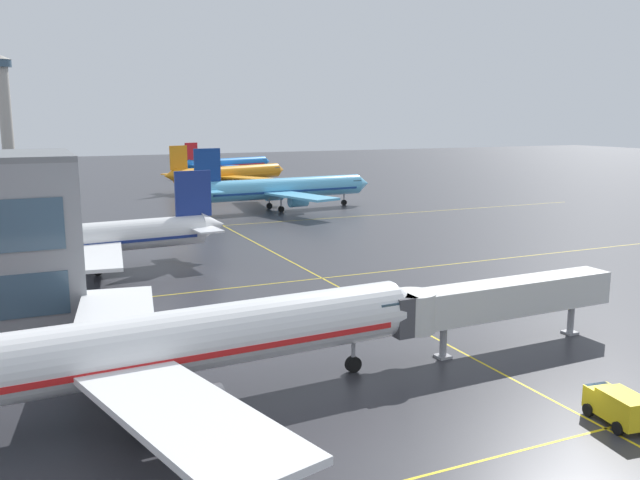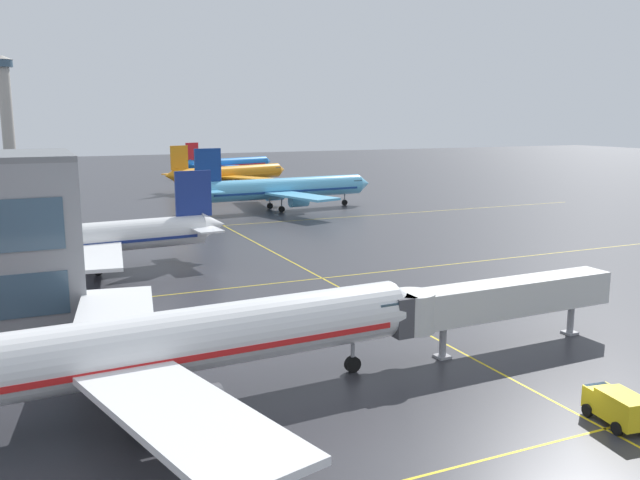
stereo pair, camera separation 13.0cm
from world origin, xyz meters
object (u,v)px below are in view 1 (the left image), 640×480
object	(u,v)px
airliner_third_row	(282,188)
airliner_far_left_stand	(227,174)
airliner_front_gate	(151,347)
airliner_far_right_stand	(227,164)
service_truck_red_van	(617,405)
jet_bridge	(488,301)
control_tower	(4,100)
airliner_second_row	(79,240)

from	to	relation	value
airliner_third_row	airliner_far_left_stand	xyz separation A→B (m)	(1.17, 42.18, -0.37)
airliner_far_left_stand	airliner_front_gate	bearing A→B (deg)	-108.47
airliner_third_row	airliner_far_left_stand	world-z (taller)	airliner_third_row
airliner_far_right_stand	airliner_front_gate	bearing A→B (deg)	-107.96
airliner_front_gate	airliner_far_left_stand	distance (m)	132.09
service_truck_red_van	airliner_far_left_stand	bearing A→B (deg)	83.26
jet_bridge	control_tower	bearing A→B (deg)	97.49
airliner_front_gate	airliner_third_row	size ratio (longest dim) A/B	1.01
airliner_third_row	service_truck_red_van	world-z (taller)	airliner_third_row
airliner_far_left_stand	service_truck_red_van	size ratio (longest dim) A/B	8.39
airliner_far_left_stand	airliner_third_row	bearing A→B (deg)	-91.58
airliner_front_gate	airliner_far_left_stand	size ratio (longest dim) A/B	1.13
service_truck_red_van	jet_bridge	bearing A→B (deg)	85.84
service_truck_red_van	control_tower	world-z (taller)	control_tower
jet_bridge	airliner_third_row	bearing A→B (deg)	80.24
service_truck_red_van	airliner_far_right_stand	bearing A→B (deg)	81.10
airliner_third_row	service_truck_red_van	distance (m)	97.53
airliner_second_row	service_truck_red_van	world-z (taller)	airliner_second_row
airliner_second_row	jet_bridge	distance (m)	49.91
control_tower	jet_bridge	bearing A→B (deg)	-82.51
airliner_front_gate	jet_bridge	distance (m)	26.51
airliner_second_row	jet_bridge	bearing A→B (deg)	-56.72
airliner_third_row	control_tower	distance (m)	209.48
airliner_second_row	airliner_third_row	size ratio (longest dim) A/B	0.93
jet_bridge	airliner_front_gate	bearing A→B (deg)	-178.53
airliner_far_left_stand	control_tower	size ratio (longest dim) A/B	0.82
airliner_third_row	airliner_far_right_stand	world-z (taller)	airliner_third_row
airliner_second_row	airliner_third_row	bearing A→B (deg)	44.40
airliner_far_left_stand	jet_bridge	bearing A→B (deg)	-97.02
airliner_third_row	control_tower	bearing A→B (deg)	104.32
airliner_second_row	airliner_far_right_stand	xyz separation A→B (m)	(54.22, 122.20, -0.36)
airliner_front_gate	service_truck_red_van	size ratio (longest dim) A/B	9.52
airliner_second_row	service_truck_red_van	xyz separation A→B (m)	(26.38, -55.59, -2.80)
airliner_third_row	jet_bridge	xyz separation A→B (m)	(-14.18, -82.43, -0.24)
airliner_far_left_stand	service_truck_red_van	distance (m)	139.46
airliner_far_left_stand	service_truck_red_van	world-z (taller)	airliner_far_left_stand
airliner_far_right_stand	airliner_second_row	bearing A→B (deg)	-113.93
airliner_second_row	airliner_third_row	xyz separation A→B (m)	(41.56, 40.70, 0.32)
airliner_far_right_stand	jet_bridge	bearing A→B (deg)	-99.30
airliner_third_row	control_tower	world-z (taller)	control_tower
airliner_third_row	jet_bridge	distance (m)	83.64
airliner_front_gate	control_tower	distance (m)	286.03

